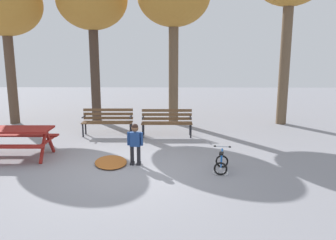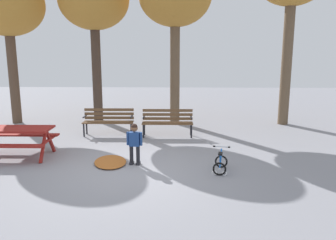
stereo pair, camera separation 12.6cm
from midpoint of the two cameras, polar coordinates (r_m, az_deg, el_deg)
name	(u,v)px [view 1 (the left image)]	position (r m, az deg, el deg)	size (l,w,h in m)	color
ground	(127,171)	(7.90, -7.40, -8.46)	(36.00, 36.00, 0.00)	gray
picnic_table	(15,135)	(9.47, -24.52, -2.31)	(1.81, 1.36, 0.79)	maroon
park_bench_far_left	(108,120)	(11.13, -10.35, 0.06)	(1.61, 0.48, 0.85)	brown
park_bench_left	(167,120)	(10.84, -0.53, -0.06)	(1.60, 0.47, 0.85)	brown
child_standing	(135,141)	(8.14, -5.95, -3.51)	(0.38, 0.18, 1.00)	black
kids_bicycle	(221,163)	(7.84, 8.43, -7.09)	(0.45, 0.61, 0.54)	black
leaf_pile	(111,162)	(8.46, -9.95, -6.92)	(1.10, 0.77, 0.07)	#9E5623
tree_far_left	(5,6)	(13.97, -25.84, 16.71)	(2.60, 2.60, 5.39)	brown
tree_left	(92,2)	(13.51, -12.85, 18.73)	(2.60, 2.60, 5.63)	#423328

